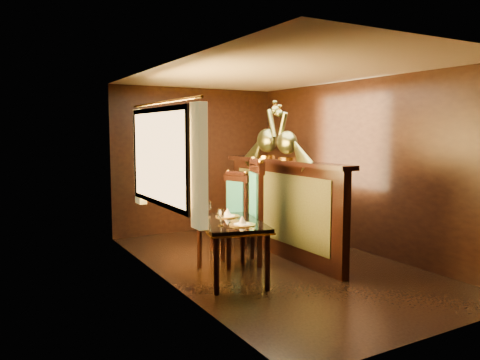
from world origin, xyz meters
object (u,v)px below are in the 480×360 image
(peacock_left, at_px, (287,132))
(peacock_right, at_px, (267,130))
(dining_table, at_px, (230,227))
(chair_right, at_px, (233,208))
(chair_left, at_px, (250,209))

(peacock_left, distance_m, peacock_right, 0.50)
(dining_table, bearing_deg, peacock_left, 35.96)
(dining_table, distance_m, chair_right, 1.40)
(peacock_left, xyz_separation_m, peacock_right, (0.00, 0.50, 0.03))
(chair_left, relative_size, peacock_right, 1.71)
(peacock_left, height_order, peacock_right, peacock_right)
(chair_left, relative_size, chair_right, 1.20)
(chair_left, xyz_separation_m, peacock_left, (0.58, 0.00, 1.01))
(chair_left, xyz_separation_m, peacock_right, (0.58, 0.50, 1.04))
(peacock_left, bearing_deg, peacock_right, 90.00)
(dining_table, height_order, peacock_right, peacock_right)
(chair_left, bearing_deg, dining_table, -123.35)
(dining_table, height_order, chair_left, chair_left)
(dining_table, xyz_separation_m, chair_right, (0.71, 1.21, -0.01))
(peacock_left, bearing_deg, dining_table, -158.75)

